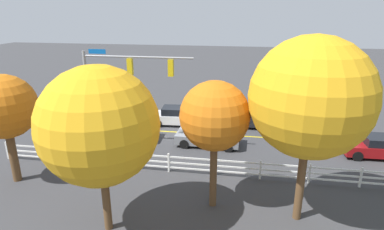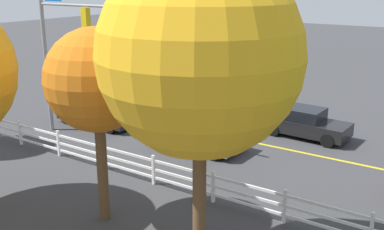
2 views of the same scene
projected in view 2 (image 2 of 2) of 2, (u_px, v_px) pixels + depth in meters
The scene contains 10 objects.
ground_plane at pixel (182, 128), 23.85m from camera, with size 120.00×120.00×0.00m, color #38383A.
lane_center_stripe at pixel (252, 142), 21.73m from camera, with size 28.00×0.16×0.01m, color gold.
signal_assembly at pixel (75, 40), 21.09m from camera, with size 6.96×0.38×6.69m.
car_1 at pixel (306, 123), 22.30m from camera, with size 4.08×1.99×1.42m.
car_2 at pixel (198, 133), 20.89m from camera, with size 4.39×2.15×1.41m.
car_3 at pixel (189, 105), 25.42m from camera, with size 4.58×2.04×1.47m.
car_4 at pixel (100, 111), 24.22m from camera, with size 4.48×2.15×1.50m.
white_rail_fence at pixel (153, 169), 17.13m from camera, with size 26.10×0.10×1.15m.
tree_1 at pixel (200, 56), 10.89m from camera, with size 4.98×4.98×8.15m.
tree_4 at pixel (97, 81), 13.59m from camera, with size 3.14×3.14×6.11m.
Camera 2 is at (-12.96, 18.63, 7.41)m, focal length 43.13 mm.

